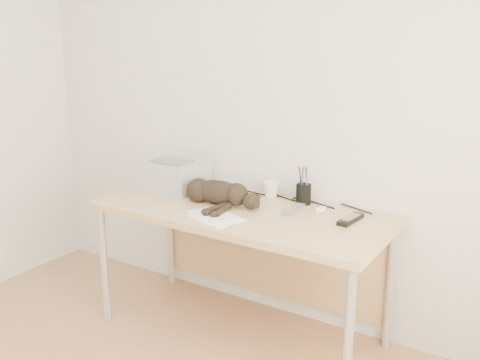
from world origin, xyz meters
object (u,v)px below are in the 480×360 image
Objects in this scene: cat at (216,193)px; pen_cup at (303,194)px; printer at (172,175)px; desk at (249,228)px; mouse at (320,207)px; mug at (271,190)px.

cat is 2.94× the size of pen_cup.
printer is 0.42m from cat.
printer reaches higher than desk.
printer is at bearing -169.66° from pen_cup.
printer is (-0.56, 0.03, 0.22)m from desk.
cat is at bearing -161.44° from mouse.
desk is at bearing 24.00° from cat.
printer is 0.94m from mouse.
printer is at bearing -165.11° from mug.
cat is at bearing -126.00° from mug.
desk is 4.22× the size of printer.
desk is 0.26m from mug.
printer is 0.82m from pen_cup.
cat is 6.33× the size of mouse.
desk is at bearing -3.27° from printer.
pen_cup is at bearing -3.04° from mug.
mouse is at bearing 19.36° from cat.
cat reaches higher than desk.
printer is 3.86× the size of mouse.
desk is 0.27m from cat.
desk is 2.58× the size of cat.
cat is at bearing -15.78° from printer.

